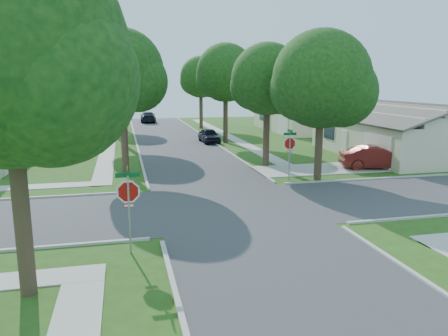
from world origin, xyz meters
TOP-DOWN VIEW (x-y plane):
  - ground at (0.00, 0.00)m, footprint 100.00×100.00m
  - road_ns at (0.00, 0.00)m, footprint 7.00×100.00m
  - sidewalk_ne at (6.10, 26.00)m, footprint 1.20×40.00m
  - sidewalk_nw at (-6.10, 26.00)m, footprint 1.20×40.00m
  - driveway at (7.90, 7.10)m, footprint 8.80×3.60m
  - stop_sign_sw at (-4.70, -4.70)m, footprint 1.05×0.80m
  - stop_sign_ne at (4.70, 4.70)m, footprint 1.05×0.80m
  - tree_e_near at (4.75, 9.01)m, footprint 4.97×4.80m
  - tree_e_mid at (4.76, 21.01)m, footprint 5.59×5.40m
  - tree_e_far at (4.75, 34.01)m, footprint 5.17×5.00m
  - tree_w_near at (-4.64, 9.01)m, footprint 5.38×5.20m
  - tree_w_mid at (-4.64, 21.01)m, footprint 5.80×5.60m
  - tree_w_far at (-4.65, 34.01)m, footprint 4.76×4.60m
  - tree_sw_corner at (-7.44, -6.99)m, footprint 6.21×6.00m
  - tree_ne_corner at (6.36, 4.21)m, footprint 5.80×5.60m
  - house_ne_near at (15.99, 11.00)m, footprint 8.42×13.60m
  - house_ne_far at (15.99, 29.00)m, footprint 8.42×13.60m
  - house_nw_far at (-15.99, 32.00)m, footprint 8.42×13.60m
  - car_driveway at (11.50, 6.37)m, footprint 4.93×2.76m
  - car_curb_east at (3.20, 21.42)m, footprint 1.71×3.96m
  - car_curb_west at (-1.20, 43.64)m, footprint 2.26×5.20m

SIDE VIEW (x-z plane):
  - ground at x=0.00m, z-range 0.00..0.00m
  - road_ns at x=0.00m, z-range -0.01..0.01m
  - sidewalk_ne at x=6.10m, z-range 0.00..0.04m
  - sidewalk_nw at x=-6.10m, z-range 0.00..0.04m
  - driveway at x=7.90m, z-range 0.00..0.05m
  - car_curb_east at x=3.20m, z-range 0.00..1.33m
  - car_curb_west at x=-1.20m, z-range 0.00..1.49m
  - car_driveway at x=11.50m, z-range 0.00..1.54m
  - house_ne_near at x=15.99m, z-range -0.60..3.63m
  - house_ne_far at x=15.99m, z-range -0.60..3.63m
  - house_nw_far at x=-15.99m, z-range -0.60..3.63m
  - stop_sign_sw at x=-4.70m, z-range 0.54..3.52m
  - stop_sign_ne at x=4.70m, z-range 0.54..3.52m
  - tree_w_far at x=-4.65m, z-range 1.49..9.52m
  - tree_ne_corner at x=6.36m, z-range 1.26..9.92m
  - tree_e_near at x=4.75m, z-range 1.50..9.78m
  - tree_e_far at x=4.75m, z-range 1.62..10.34m
  - tree_w_near at x=-4.64m, z-range 1.63..10.60m
  - tree_e_mid at x=4.76m, z-range 1.64..10.86m
  - tree_sw_corner at x=-7.44m, z-range 1.49..11.04m
  - tree_w_mid at x=-4.64m, z-range 1.71..11.27m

